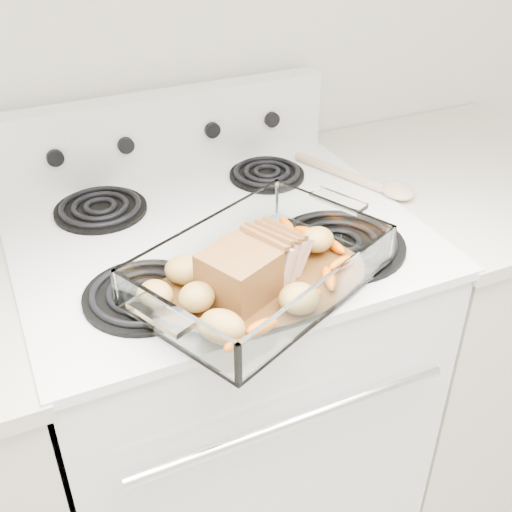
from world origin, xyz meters
name	(u,v)px	position (x,y,z in m)	size (l,w,h in m)	color
electric_range	(222,390)	(0.00, 1.66, 0.48)	(0.78, 0.70, 1.12)	white
counter_right	(446,321)	(0.67, 1.66, 0.47)	(0.58, 0.68, 0.93)	beige
baking_dish	(261,275)	(0.00, 1.43, 0.96)	(0.41, 0.27, 0.08)	white
pork_roast	(246,266)	(-0.03, 1.43, 0.99)	(0.20, 0.10, 0.09)	brown
roast_vegetables	(249,260)	(-0.01, 1.47, 0.97)	(0.38, 0.20, 0.05)	orange
wooden_spoon	(371,182)	(0.38, 1.68, 0.95)	(0.16, 0.29, 0.02)	#CDB78F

